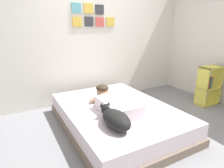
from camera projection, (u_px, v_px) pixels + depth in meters
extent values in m
plane|color=gray|center=(138.00, 130.00, 2.78)|extent=(12.30, 12.30, 0.00)
cube|color=silver|center=(93.00, 38.00, 3.74)|extent=(4.15, 0.10, 2.50)
cube|color=gold|center=(77.00, 22.00, 3.44)|extent=(0.17, 0.02, 0.17)
cube|color=#333338|center=(89.00, 22.00, 3.55)|extent=(0.17, 0.02, 0.17)
cube|color=#CC4C47|center=(100.00, 22.00, 3.65)|extent=(0.17, 0.02, 0.17)
cube|color=gold|center=(110.00, 22.00, 3.76)|extent=(0.17, 0.02, 0.17)
cube|color=#59A5B2|center=(76.00, 8.00, 3.38)|extent=(0.17, 0.02, 0.17)
cube|color=gold|center=(88.00, 8.00, 3.48)|extent=(0.17, 0.02, 0.17)
cube|color=#333338|center=(100.00, 10.00, 3.59)|extent=(0.17, 0.02, 0.17)
cube|color=silver|center=(223.00, 38.00, 3.62)|extent=(0.10, 6.02, 2.50)
cube|color=#726051|center=(116.00, 122.00, 2.89)|extent=(1.49, 2.08, 0.11)
cube|color=silver|center=(116.00, 113.00, 2.85)|extent=(1.44, 2.02, 0.21)
ellipsoid|color=silver|center=(112.00, 91.00, 3.32)|extent=(0.52, 0.32, 0.11)
cube|color=silver|center=(119.00, 107.00, 2.57)|extent=(0.42, 0.64, 0.18)
ellipsoid|color=tan|center=(107.00, 98.00, 2.85)|extent=(0.32, 0.20, 0.16)
sphere|color=tan|center=(102.00, 92.00, 2.97)|extent=(0.19, 0.19, 0.19)
ellipsoid|color=#332619|center=(102.00, 88.00, 2.95)|extent=(0.20, 0.20, 0.10)
cylinder|color=tan|center=(97.00, 98.00, 2.93)|extent=(0.23, 0.07, 0.14)
cylinder|color=tan|center=(109.00, 96.00, 3.02)|extent=(0.23, 0.07, 0.14)
ellipsoid|color=black|center=(116.00, 119.00, 2.19)|extent=(0.26, 0.48, 0.20)
sphere|color=black|center=(107.00, 110.00, 2.41)|extent=(0.15, 0.15, 0.15)
cone|color=black|center=(102.00, 105.00, 2.38)|extent=(0.05, 0.05, 0.05)
cone|color=black|center=(109.00, 103.00, 2.42)|extent=(0.05, 0.05, 0.05)
cylinder|color=white|center=(108.00, 93.00, 3.28)|extent=(0.09, 0.09, 0.07)
torus|color=white|center=(111.00, 93.00, 3.30)|extent=(0.05, 0.01, 0.05)
cube|color=black|center=(111.00, 115.00, 2.54)|extent=(0.07, 0.14, 0.01)
cube|color=#D8CC4C|center=(202.00, 87.00, 3.54)|extent=(0.03, 0.24, 0.75)
cube|color=#D8CC4C|center=(216.00, 84.00, 3.73)|extent=(0.03, 0.24, 0.75)
cube|color=#D8CC4C|center=(206.00, 103.00, 3.74)|extent=(0.45, 0.24, 0.03)
cube|color=#D8CC4C|center=(209.00, 88.00, 3.65)|extent=(0.45, 0.24, 0.03)
cube|color=#D8CC4C|center=(212.00, 67.00, 3.54)|extent=(0.45, 0.24, 0.03)
cube|color=#B23833|center=(203.00, 84.00, 3.53)|extent=(0.03, 0.16, 0.18)
cube|color=#B23833|center=(204.00, 84.00, 3.55)|extent=(0.03, 0.18, 0.16)
cube|color=#4C4C51|center=(206.00, 82.00, 3.57)|extent=(0.02, 0.20, 0.21)
cube|color=#3F8C59|center=(207.00, 82.00, 3.58)|extent=(0.03, 0.20, 0.20)
cube|color=#BF723F|center=(208.00, 82.00, 3.60)|extent=(0.02, 0.18, 0.22)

